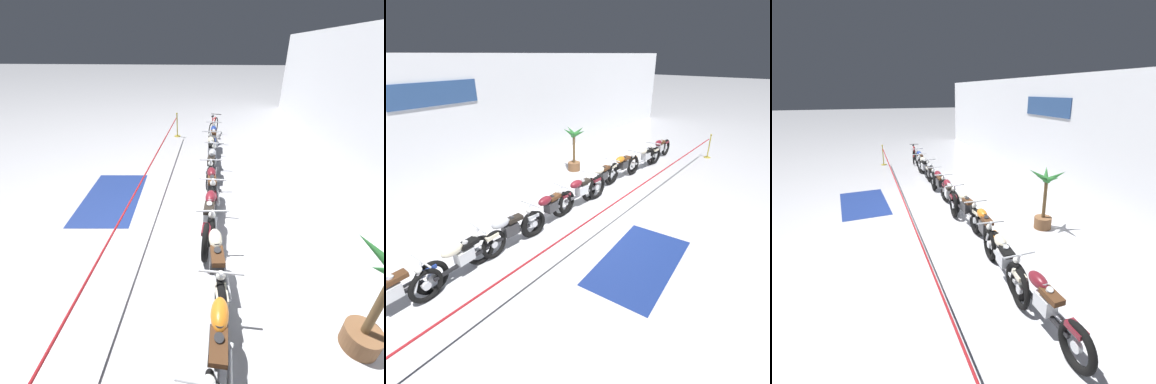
# 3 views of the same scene
# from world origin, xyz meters

# --- Properties ---
(ground_plane) EXTENTS (120.00, 120.00, 0.00)m
(ground_plane) POSITION_xyz_m (0.00, 0.00, 0.00)
(ground_plane) COLOR silver
(motorcycle_blue_0) EXTENTS (2.19, 0.62, 0.92)m
(motorcycle_blue_0) POSITION_xyz_m (-5.35, 0.60, 0.46)
(motorcycle_blue_0) COLOR black
(motorcycle_blue_0) RESTS_ON ground
(motorcycle_cream_1) EXTENTS (2.25, 0.62, 0.91)m
(motorcycle_cream_1) POSITION_xyz_m (-3.98, 0.52, 0.46)
(motorcycle_cream_1) COLOR black
(motorcycle_cream_1) RESTS_ON ground
(motorcycle_silver_2) EXTENTS (2.17, 0.62, 0.92)m
(motorcycle_silver_2) POSITION_xyz_m (-2.76, 0.56, 0.46)
(motorcycle_silver_2) COLOR black
(motorcycle_silver_2) RESTS_ON ground
(motorcycle_maroon_3) EXTENTS (2.15, 0.62, 0.92)m
(motorcycle_maroon_3) POSITION_xyz_m (-1.35, 0.58, 0.45)
(motorcycle_maroon_3) COLOR black
(motorcycle_maroon_3) RESTS_ON ground
(motorcycle_maroon_4) EXTENTS (2.31, 0.62, 0.95)m
(motorcycle_maroon_4) POSITION_xyz_m (-0.06, 0.55, 0.48)
(motorcycle_maroon_4) COLOR black
(motorcycle_maroon_4) RESTS_ON ground
(motorcycle_cream_5) EXTENTS (2.39, 0.63, 0.94)m
(motorcycle_cream_5) POSITION_xyz_m (1.28, 0.68, 0.47)
(motorcycle_cream_5) COLOR black
(motorcycle_cream_5) RESTS_ON ground
(motorcycle_orange_6) EXTENTS (2.18, 0.62, 0.93)m
(motorcycle_orange_6) POSITION_xyz_m (2.65, 0.71, 0.46)
(motorcycle_orange_6) COLOR black
(motorcycle_orange_6) RESTS_ON ground
(bicycle) EXTENTS (1.71, 0.55, 0.97)m
(bicycle) POSITION_xyz_m (-7.07, 0.59, 0.39)
(bicycle) COLOR black
(bicycle) RESTS_ON ground
(potted_palm_left_of_row) EXTENTS (1.05, 0.93, 1.75)m
(potted_palm_left_of_row) POSITION_xyz_m (2.26, 2.63, 0.82)
(potted_palm_left_of_row) COLOR brown
(potted_palm_left_of_row) RESTS_ON ground
(stanchion_far_left) EXTENTS (13.86, 0.28, 1.05)m
(stanchion_far_left) POSITION_xyz_m (-1.42, -1.03, 0.77)
(stanchion_far_left) COLOR gold
(stanchion_far_left) RESTS_ON ground
(floor_banner) EXTENTS (2.85, 1.69, 0.01)m
(floor_banner) POSITION_xyz_m (-1.34, -2.09, 0.00)
(floor_banner) COLOR navy
(floor_banner) RESTS_ON ground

